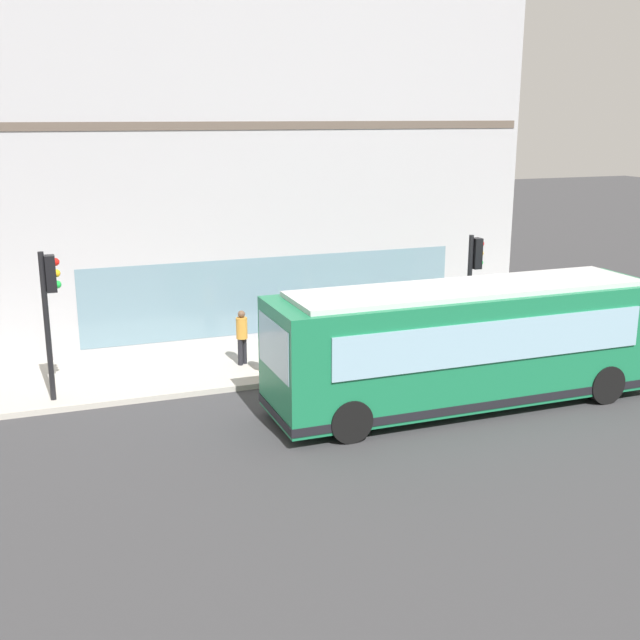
% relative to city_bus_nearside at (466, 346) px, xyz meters
% --- Properties ---
extents(ground, '(120.00, 120.00, 0.00)m').
position_rel_city_bus_nearside_xyz_m(ground, '(0.33, 2.79, -1.55)').
color(ground, '#38383A').
extents(sidewalk_curb, '(4.01, 40.00, 0.15)m').
position_rel_city_bus_nearside_xyz_m(sidewalk_curb, '(4.93, 2.79, -1.48)').
color(sidewalk_curb, '#B2ADA3').
rests_on(sidewalk_curb, ground).
extents(building_corner, '(7.45, 17.19, 12.34)m').
position_rel_city_bus_nearside_xyz_m(building_corner, '(10.64, 2.79, 4.60)').
color(building_corner, '#A8A8AD').
rests_on(building_corner, ground).
extents(city_bus_nearside, '(2.64, 10.05, 3.07)m').
position_rel_city_bus_nearside_xyz_m(city_bus_nearside, '(0.00, 0.00, 0.00)').
color(city_bus_nearside, '#197247').
rests_on(city_bus_nearside, ground).
extents(traffic_light_near_corner, '(0.32, 0.49, 3.57)m').
position_rel_city_bus_nearside_xyz_m(traffic_light_near_corner, '(3.44, -2.22, 1.09)').
color(traffic_light_near_corner, black).
rests_on(traffic_light_near_corner, sidewalk_curb).
extents(traffic_light_down_block, '(0.32, 0.49, 3.77)m').
position_rel_city_bus_nearside_xyz_m(traffic_light_down_block, '(3.55, 9.59, 1.22)').
color(traffic_light_down_block, black).
rests_on(traffic_light_down_block, sidewalk_curb).
extents(fire_hydrant, '(0.35, 0.35, 0.74)m').
position_rel_city_bus_nearside_xyz_m(fire_hydrant, '(5.91, -2.77, -1.04)').
color(fire_hydrant, gold).
rests_on(fire_hydrant, sidewalk_curb).
extents(pedestrian_near_hydrant, '(0.32, 0.32, 1.59)m').
position_rel_city_bus_nearside_xyz_m(pedestrian_near_hydrant, '(4.72, 4.49, -0.50)').
color(pedestrian_near_hydrant, black).
rests_on(pedestrian_near_hydrant, sidewalk_curb).
extents(pedestrian_walking_along_curb, '(0.32, 0.32, 1.75)m').
position_rel_city_bus_nearside_xyz_m(pedestrian_walking_along_curb, '(5.10, -4.67, -0.39)').
color(pedestrian_walking_along_curb, silver).
rests_on(pedestrian_walking_along_curb, sidewalk_curb).
extents(pedestrian_near_building_entrance, '(0.32, 0.32, 1.69)m').
position_rel_city_bus_nearside_xyz_m(pedestrian_near_building_entrance, '(3.63, 0.57, -0.43)').
color(pedestrian_near_building_entrance, silver).
rests_on(pedestrian_near_building_entrance, sidewalk_curb).
extents(pedestrian_by_light_pole, '(0.32, 0.32, 1.60)m').
position_rel_city_bus_nearside_xyz_m(pedestrian_by_light_pole, '(3.52, 4.12, -0.49)').
color(pedestrian_by_light_pole, gold).
rests_on(pedestrian_by_light_pole, sidewalk_curb).
extents(newspaper_vending_box, '(0.44, 0.43, 0.90)m').
position_rel_city_bus_nearside_xyz_m(newspaper_vending_box, '(6.11, 2.89, -0.95)').
color(newspaper_vending_box, '#263F99').
rests_on(newspaper_vending_box, sidewalk_curb).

